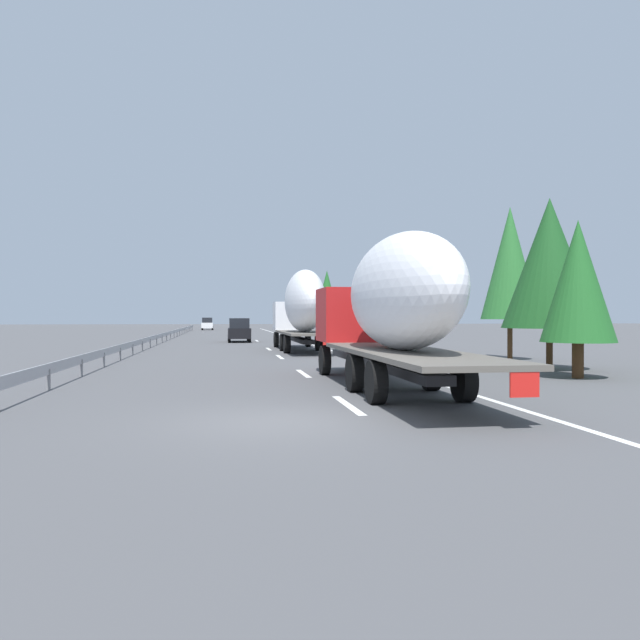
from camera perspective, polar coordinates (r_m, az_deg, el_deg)
ground_plane at (r=52.28m, az=-7.72°, el=-2.00°), size 260.00×260.00×0.00m
lane_stripe_0 at (r=14.67m, az=2.58°, el=-7.83°), size 3.20×0.20×0.01m
lane_stripe_1 at (r=22.68m, az=-1.56°, el=-4.96°), size 3.20×0.20×0.01m
lane_stripe_2 at (r=32.08m, az=-3.73°, el=-3.42°), size 3.20×0.20×0.01m
lane_stripe_3 at (r=40.00m, az=-4.77°, el=-2.69°), size 3.20×0.20×0.01m
lane_stripe_4 at (r=54.06m, az=-5.85°, el=-1.92°), size 3.20×0.20×0.01m
lane_stripe_5 at (r=68.04m, az=-6.48°, el=-1.47°), size 3.20×0.20×0.01m
lane_stripe_6 at (r=75.91m, az=-6.74°, el=-1.29°), size 3.20×0.20×0.01m
lane_stripe_7 at (r=80.59m, az=-6.87°, el=-1.19°), size 3.20×0.20×0.01m
lane_stripe_8 at (r=93.52m, az=-7.15°, el=-0.99°), size 3.20×0.20×0.01m
lane_stripe_9 at (r=87.51m, az=-7.03°, el=-1.08°), size 3.20×0.20×0.01m
edge_line_right at (r=57.65m, az=-2.35°, el=-1.78°), size 110.00×0.20×0.01m
truck_lead at (r=37.24m, az=-1.68°, el=1.25°), size 13.34×2.55×4.84m
truck_trailing at (r=17.63m, az=6.53°, el=1.54°), size 14.04×2.55×4.30m
car_white_van at (r=100.79m, az=-10.36°, el=-0.35°), size 4.27×1.81×1.98m
car_black_suv at (r=51.59m, az=-7.49°, el=-0.94°), size 4.64×1.84×1.97m
road_sign at (r=60.23m, az=-1.49°, el=0.42°), size 0.10×0.90×3.22m
tree_0 at (r=22.64m, az=22.73°, el=3.30°), size 2.48×2.48×5.37m
tree_1 at (r=31.31m, az=17.15°, el=5.04°), size 2.78×2.78×7.41m
tree_2 at (r=69.67m, az=0.65°, el=2.30°), size 2.91×2.91×7.35m
tree_3 at (r=26.13m, az=20.44°, el=4.96°), size 3.71×3.71×6.80m
tree_4 at (r=85.20m, az=0.89°, el=1.42°), size 3.49×3.49×5.69m
guardrail_median at (r=55.47m, az=-14.00°, el=-1.27°), size 94.00×0.10×0.76m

